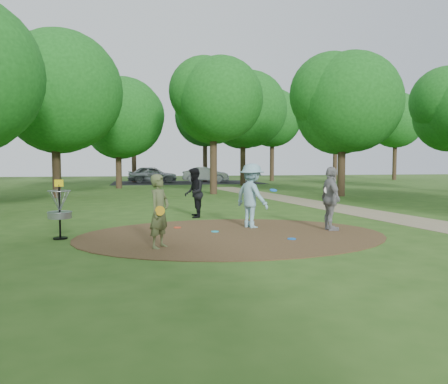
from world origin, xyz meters
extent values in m
plane|color=#2D5119|center=(0.00, 0.00, 0.00)|extent=(100.00, 100.00, 0.00)
cylinder|color=#47301C|center=(0.00, 0.00, 0.01)|extent=(8.40, 8.40, 0.02)
cube|color=#8C7A5B|center=(6.50, 2.00, 0.01)|extent=(7.55, 39.89, 0.01)
cube|color=black|center=(2.00, 30.00, 0.00)|extent=(14.00, 8.00, 0.01)
imported|color=#576138|center=(-2.02, -1.42, 0.86)|extent=(0.69, 0.75, 1.71)
cylinder|color=gold|center=(-2.02, -1.69, 0.90)|extent=(0.22, 0.09, 0.22)
imported|color=#81B2C1|center=(0.85, 1.19, 0.97)|extent=(1.23, 1.45, 1.95)
cylinder|color=blue|center=(1.53, 1.19, 1.13)|extent=(0.24, 0.23, 0.08)
imported|color=black|center=(-0.56, 3.95, 0.89)|extent=(0.79, 0.95, 1.78)
cylinder|color=#0B87C3|center=(-0.34, 4.00, 0.79)|extent=(0.23, 0.12, 0.22)
imported|color=gray|center=(2.96, 0.24, 0.93)|extent=(0.48, 1.10, 1.86)
cylinder|color=silver|center=(2.85, 0.20, 1.19)|extent=(0.23, 0.11, 0.22)
cylinder|color=#1AB6D6|center=(-0.38, 0.56, 0.03)|extent=(0.22, 0.22, 0.02)
cylinder|color=blue|center=(1.35, -0.97, 0.03)|extent=(0.22, 0.22, 0.02)
cylinder|color=red|center=(-1.36, 1.51, 0.03)|extent=(0.22, 0.22, 0.02)
imported|color=#A1A4A8|center=(-1.29, 30.37, 0.78)|extent=(4.61, 1.87, 1.57)
imported|color=#A1A5A9|center=(3.87, 30.54, 0.74)|extent=(4.72, 2.40, 1.48)
cylinder|color=black|center=(-4.50, 0.30, 0.68)|extent=(0.05, 0.05, 1.35)
cylinder|color=black|center=(-4.50, 0.30, 0.02)|extent=(0.36, 0.36, 0.04)
cylinder|color=gray|center=(-4.50, 0.30, 0.62)|extent=(0.60, 0.60, 0.16)
torus|color=gray|center=(-4.50, 0.30, 0.70)|extent=(0.63, 0.63, 0.03)
torus|color=gray|center=(-4.50, 0.30, 1.25)|extent=(0.58, 0.58, 0.02)
cube|color=yellow|center=(-4.50, 0.30, 1.45)|extent=(0.22, 0.02, 0.18)
cylinder|color=#332316|center=(-7.00, 14.00, 1.90)|extent=(0.44, 0.44, 3.80)
sphere|color=#155115|center=(-7.00, 14.00, 5.61)|extent=(6.59, 6.59, 6.59)
cylinder|color=#332316|center=(2.00, 15.00, 2.09)|extent=(0.44, 0.44, 4.18)
sphere|color=#155115|center=(2.00, 15.00, 5.59)|extent=(5.12, 5.12, 5.12)
cylinder|color=#332316|center=(9.00, 12.00, 1.80)|extent=(0.44, 0.44, 3.61)
sphere|color=#155115|center=(9.00, 12.00, 5.18)|extent=(5.70, 5.70, 5.70)
cylinder|color=#332316|center=(-4.00, 22.00, 1.71)|extent=(0.44, 0.44, 3.42)
sphere|color=#155115|center=(-4.00, 22.00, 5.05)|extent=(5.92, 5.92, 5.92)
cylinder|color=#332316|center=(6.00, 24.00, 2.19)|extent=(0.44, 0.44, 4.37)
sphere|color=#155115|center=(6.00, 24.00, 6.11)|extent=(6.31, 6.31, 6.31)
camera|label=1|loc=(-2.45, -11.50, 2.00)|focal=35.00mm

